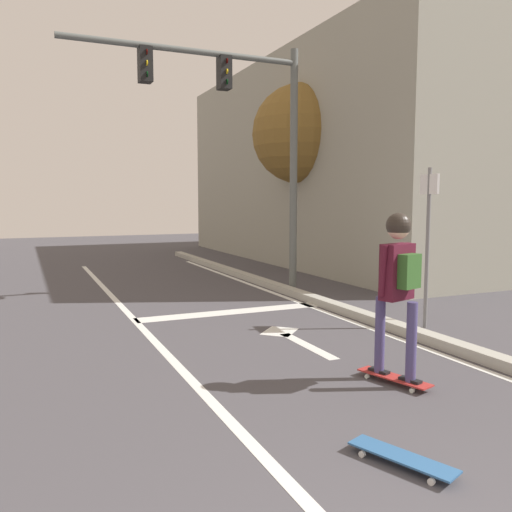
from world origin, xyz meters
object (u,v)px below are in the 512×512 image
object	(u,v)px
spare_skateboard	(402,457)
roadside_tree	(301,135)
street_sign_post	(428,225)
traffic_signal_mast	(238,115)
skater	(398,273)
skateboard	(394,378)

from	to	relation	value
spare_skateboard	roadside_tree	bearing A→B (deg)	65.21
street_sign_post	spare_skateboard	bearing A→B (deg)	-133.67
street_sign_post	roadside_tree	distance (m)	7.29
traffic_signal_mast	skater	bearing A→B (deg)	-94.69
skateboard	roadside_tree	bearing A→B (deg)	67.54
skateboard	street_sign_post	world-z (taller)	street_sign_post
spare_skateboard	traffic_signal_mast	distance (m)	8.13
traffic_signal_mast	roadside_tree	distance (m)	4.31
skater	roadside_tree	xyz separation A→B (m)	(3.57, 8.65, 2.58)
spare_skateboard	street_sign_post	distance (m)	4.83
spare_skateboard	street_sign_post	world-z (taller)	street_sign_post
skateboard	skater	distance (m)	1.15
traffic_signal_mast	roadside_tree	world-z (taller)	roadside_tree
roadside_tree	traffic_signal_mast	bearing A→B (deg)	-136.03
traffic_signal_mast	spare_skateboard	bearing A→B (deg)	-102.39
street_sign_post	skateboard	bearing A→B (deg)	-138.21
skateboard	traffic_signal_mast	bearing A→B (deg)	85.26
spare_skateboard	traffic_signal_mast	xyz separation A→B (m)	(1.56, 7.10, 3.63)
skater	spare_skateboard	distance (m)	2.15
skateboard	street_sign_post	distance (m)	3.17
spare_skateboard	street_sign_post	size ratio (longest dim) A/B	0.35
skater	traffic_signal_mast	world-z (taller)	traffic_signal_mast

